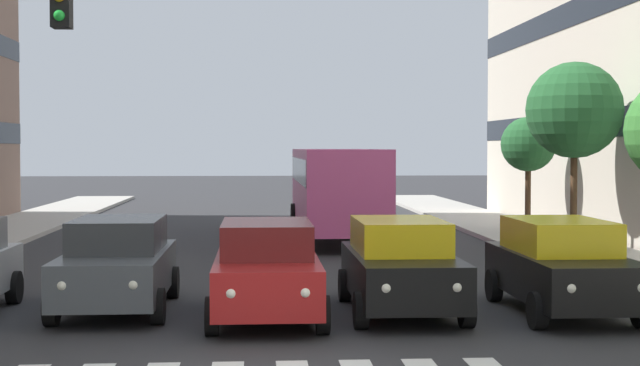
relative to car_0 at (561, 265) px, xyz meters
name	(u,v)px	position (x,y,z in m)	size (l,w,h in m)	color
car_0	(561,265)	(0.00, 0.00, 0.00)	(2.02, 4.44, 1.72)	black
car_1	(400,265)	(2.95, -0.22, 0.00)	(2.02, 4.44, 1.72)	black
car_2	(267,269)	(5.42, 0.16, 0.00)	(2.02, 4.44, 1.72)	maroon
car_3	(118,263)	(8.19, -0.85, 0.00)	(2.02, 4.44, 1.72)	#474C51
bus_behind_traffic	(336,183)	(2.95, -14.45, 0.97)	(2.78, 10.50, 3.00)	#DB5193
street_tree_2	(574,110)	(-3.53, -9.62, 3.23)	(2.78, 2.78, 5.37)	#513823
street_tree_3	(528,145)	(-3.67, -14.66, 2.26)	(1.87, 1.87, 3.96)	#513823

